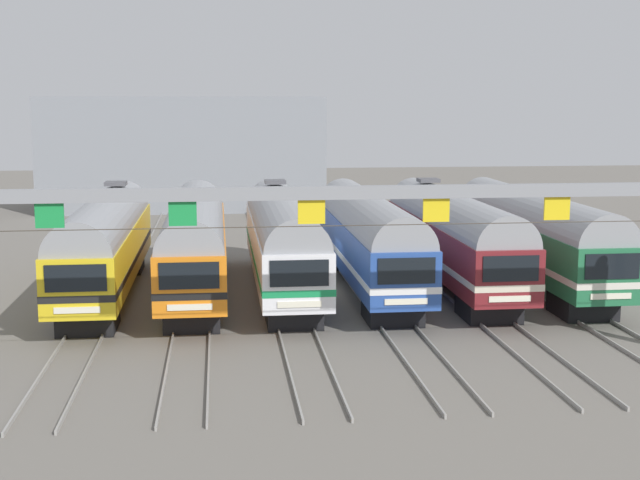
{
  "coord_description": "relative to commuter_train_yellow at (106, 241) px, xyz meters",
  "views": [
    {
      "loc": [
        -5.12,
        -42.2,
        9.24
      ],
      "look_at": [
        -0.1,
        1.34,
        2.33
      ],
      "focal_mm": 49.7,
      "sensor_mm": 36.0,
      "label": 1
    }
  ],
  "objects": [
    {
      "name": "commuter_train_yellow",
      "position": [
        0.0,
        0.0,
        0.0
      ],
      "size": [
        2.88,
        18.06,
        5.05
      ],
      "color": "gold",
      "rests_on": "ground"
    },
    {
      "name": "track_bed",
      "position": [
        10.48,
        17.0,
        -2.61
      ],
      "size": [
        22.46,
        70.0,
        0.15
      ],
      "color": "gray",
      "rests_on": "ground"
    },
    {
      "name": "commuter_train_blue",
      "position": [
        12.57,
        -0.0,
        -0.0
      ],
      "size": [
        2.88,
        18.06,
        4.77
      ],
      "color": "#284C9E",
      "rests_on": "ground"
    },
    {
      "name": "maintenance_building",
      "position": [
        2.47,
        35.66,
        2.1
      ],
      "size": [
        23.67,
        10.0,
        9.58
      ],
      "primitive_type": "cube",
      "color": "gray",
      "rests_on": "ground"
    },
    {
      "name": "catenary_gantry",
      "position": [
        10.48,
        -13.5,
        2.67
      ],
      "size": [
        26.19,
        0.44,
        6.97
      ],
      "color": "gray",
      "rests_on": "ground"
    },
    {
      "name": "commuter_train_green",
      "position": [
        20.95,
        -0.0,
        -0.0
      ],
      "size": [
        2.88,
        18.06,
        4.77
      ],
      "color": "#236B42",
      "rests_on": "ground"
    },
    {
      "name": "commuter_train_white",
      "position": [
        8.38,
        0.0,
        0.0
      ],
      "size": [
        2.88,
        18.06,
        5.05
      ],
      "color": "white",
      "rests_on": "ground"
    },
    {
      "name": "ground_plane",
      "position": [
        10.48,
        0.0,
        -2.69
      ],
      "size": [
        160.0,
        160.0,
        0.0
      ],
      "primitive_type": "plane",
      "color": "slate"
    },
    {
      "name": "commuter_train_maroon",
      "position": [
        16.76,
        0.0,
        0.0
      ],
      "size": [
        2.88,
        18.06,
        5.05
      ],
      "color": "maroon",
      "rests_on": "ground"
    },
    {
      "name": "commuter_train_orange",
      "position": [
        4.19,
        -0.0,
        -0.0
      ],
      "size": [
        2.88,
        18.06,
        4.77
      ],
      "color": "orange",
      "rests_on": "ground"
    }
  ]
}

